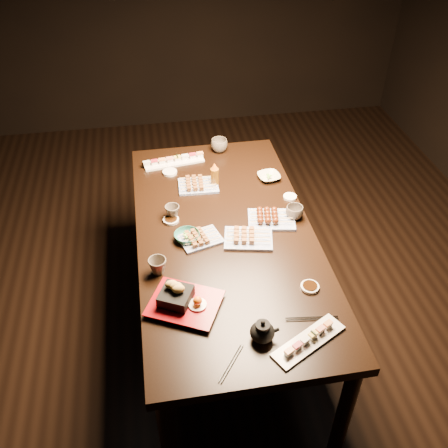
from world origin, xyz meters
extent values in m
plane|color=black|center=(0.00, 0.00, 0.00)|extent=(5.00, 5.00, 0.00)
cube|color=black|center=(-0.16, -0.20, 0.38)|extent=(1.03, 1.86, 0.75)
imported|color=#287B67|center=(-0.36, -0.22, 0.77)|extent=(0.16, 0.16, 0.04)
imported|color=beige|center=(0.18, 0.24, 0.77)|extent=(0.15, 0.15, 0.03)
imported|color=#52493F|center=(-0.52, -0.43, 0.79)|extent=(0.10, 0.10, 0.08)
imported|color=#52493F|center=(0.22, -0.14, 0.79)|extent=(0.11, 0.11, 0.07)
imported|color=#52493F|center=(-0.41, -0.03, 0.79)|extent=(0.10, 0.10, 0.07)
imported|color=#52493F|center=(-0.06, 0.61, 0.79)|extent=(0.13, 0.13, 0.08)
cylinder|color=brown|center=(-0.15, 0.23, 0.82)|extent=(0.06, 0.06, 0.15)
cylinder|color=white|center=(-0.43, -0.06, 0.76)|extent=(0.10, 0.10, 0.01)
cylinder|color=white|center=(0.25, 0.04, 0.76)|extent=(0.10, 0.10, 0.01)
cylinder|color=white|center=(0.15, -0.65, 0.76)|extent=(0.09, 0.09, 0.01)
cylinder|color=white|center=(-0.39, 0.40, 0.76)|extent=(0.10, 0.10, 0.02)
camera|label=1|loc=(-0.49, -2.13, 2.39)|focal=40.00mm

